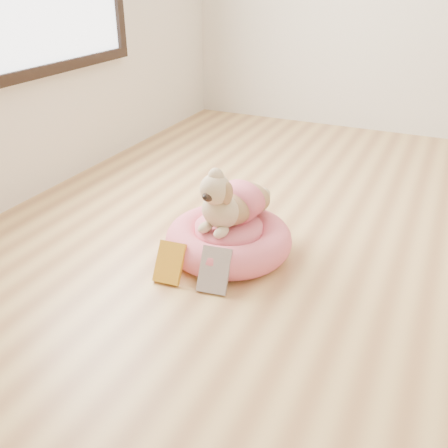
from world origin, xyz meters
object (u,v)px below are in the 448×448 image
at_px(pet_bed, 229,239).
at_px(book_white, 214,270).
at_px(book_yellow, 170,263).
at_px(dog, 231,192).

xyz_separation_m(pet_bed, book_white, (0.06, -0.28, 0.01)).
bearing_deg(book_yellow, pet_bed, 60.43).
height_order(pet_bed, book_yellow, book_yellow).
bearing_deg(book_white, dog, 93.96).
bearing_deg(book_white, pet_bed, 94.79).
height_order(pet_bed, dog, dog).
relative_size(pet_bed, book_yellow, 3.28).
bearing_deg(book_white, book_yellow, 177.96).
distance_m(book_yellow, book_white, 0.20).
bearing_deg(pet_bed, book_yellow, -114.63).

